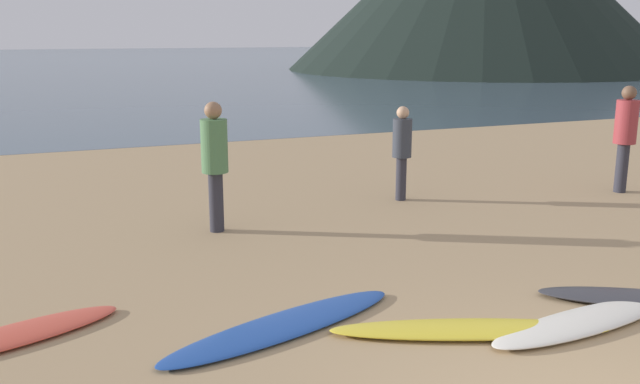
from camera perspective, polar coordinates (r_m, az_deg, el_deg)
ground_plane at (r=13.72m, az=-7.10°, el=1.16°), size 120.00×120.00×0.20m
ocean_water at (r=66.99m, az=-19.35°, el=10.05°), size 140.00×100.00×0.01m
surfboard_0 at (r=6.95m, az=-23.99°, el=-10.76°), size 2.05×1.18×0.08m
surfboard_2 at (r=6.59m, az=-3.01°, el=-10.91°), size 2.68×1.36×0.07m
surfboard_3 at (r=6.62m, az=12.29°, el=-10.99°), size 2.60×1.35×0.09m
surfboard_4 at (r=7.07m, az=20.75°, el=-9.97°), size 2.26×0.78×0.10m
person_0 at (r=9.52m, az=-8.67°, el=2.95°), size 0.36×0.36×1.80m
person_1 at (r=12.88m, az=23.84°, el=4.68°), size 0.37×0.37×1.83m
person_2 at (r=11.32m, az=6.76°, el=3.84°), size 0.31×0.31×1.54m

